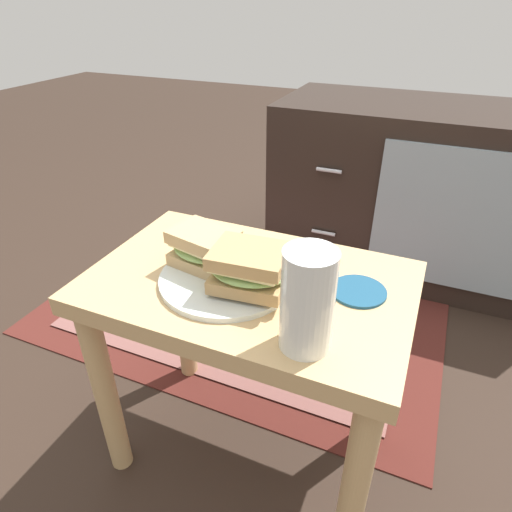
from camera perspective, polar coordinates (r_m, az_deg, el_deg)
The scene contains 9 objects.
ground_plane at distance 1.10m, azimuth -0.69°, elevation -23.25°, with size 8.00×8.00×0.00m, color #2D2119.
side_table at distance 0.82m, azimuth -0.85°, elevation -8.19°, with size 0.56×0.36×0.46m.
tv_cabinet at distance 1.64m, azimuth 20.16°, elevation 7.79°, with size 0.96×0.46×0.58m.
area_rug at distance 1.48m, azimuth -0.94°, elevation -5.59°, with size 1.23×0.89×0.01m.
plate at distance 0.77m, azimuth -3.81°, elevation -2.86°, with size 0.23×0.23×0.01m, color silver.
sandwich_front at distance 0.78m, azimuth -6.76°, elevation 0.96°, with size 0.13×0.11×0.07m.
sandwich_back at distance 0.71m, azimuth -0.79°, elevation -1.52°, with size 0.14×0.12×0.07m.
beer_glass at distance 0.60m, azimuth 6.63°, elevation -6.10°, with size 0.07×0.07×0.15m.
coaster at distance 0.76m, azimuth 13.07°, elevation -4.43°, with size 0.09×0.09×0.01m, color navy.
Camera 1 is at (0.26, -0.58, 0.89)m, focal length 31.05 mm.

